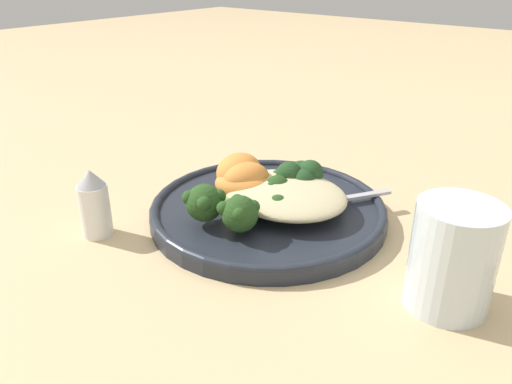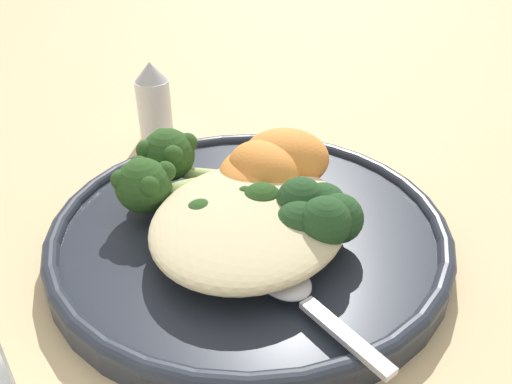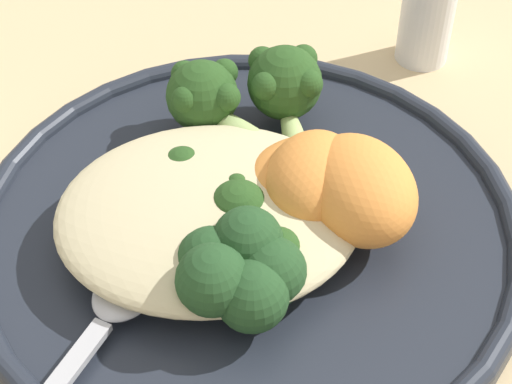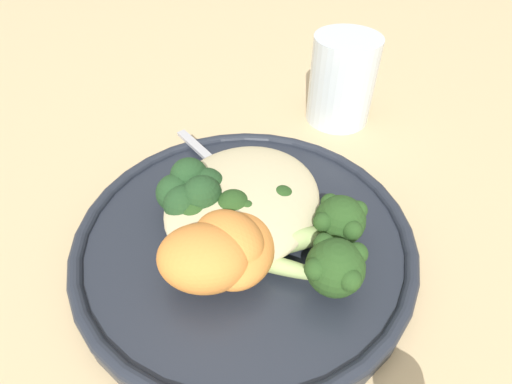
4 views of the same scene
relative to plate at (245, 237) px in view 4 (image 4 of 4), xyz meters
The scene contains 15 objects.
ground_plane 0.03m from the plate, 138.28° to the right, with size 4.00×4.00×0.00m, color #D6B784.
plate is the anchor object (origin of this frame).
quinoa_mound 0.03m from the plate, 158.93° to the right, with size 0.15×0.13×0.03m, color beige.
broccoli_stalk_0 0.08m from the plate, 68.60° to the left, with size 0.04×0.13×0.04m.
broccoli_stalk_1 0.07m from the plate, 96.14° to the left, with size 0.09×0.11×0.04m.
broccoli_stalk_2 0.03m from the plate, 108.04° to the left, with size 0.11×0.05×0.03m.
broccoli_stalk_3 0.03m from the plate, 69.30° to the right, with size 0.07×0.05×0.03m.
broccoli_stalk_4 0.04m from the plate, 47.31° to the right, with size 0.06×0.09×0.03m.
sweet_potato_chunk_0 0.05m from the plate, ahead, with size 0.05×0.04×0.03m, color orange.
sweet_potato_chunk_1 0.04m from the plate, 13.63° to the left, with size 0.07×0.06×0.03m, color orange.
sweet_potato_chunk_2 0.05m from the plate, ahead, with size 0.06×0.05×0.04m, color orange.
sweet_potato_chunk_3 0.06m from the plate, ahead, with size 0.07×0.05×0.05m, color orange.
kale_tuft 0.06m from the plate, 97.61° to the right, with size 0.06×0.06×0.04m.
spoon 0.08m from the plate, 139.96° to the right, with size 0.07×0.10×0.01m.
water_glass 0.24m from the plate, behind, with size 0.08×0.08×0.10m, color silver.
Camera 4 is at (0.22, 0.11, 0.27)m, focal length 28.00 mm.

